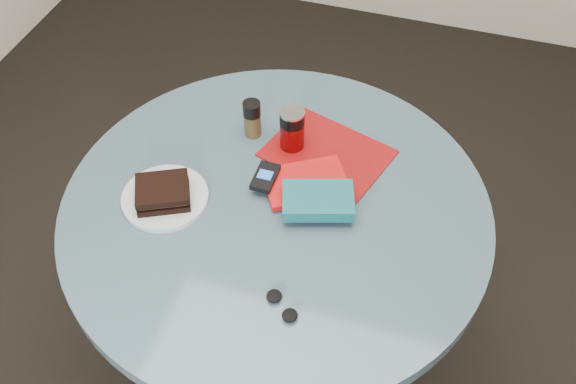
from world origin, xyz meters
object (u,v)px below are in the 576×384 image
(soda_can, at_px, (292,130))
(magazine, at_px, (327,153))
(plate, at_px, (165,198))
(novel, at_px, (318,201))
(mp3_player, at_px, (265,177))
(table, at_px, (277,246))
(headphones, at_px, (282,306))
(sandwich, at_px, (163,193))
(pepper_grinder, at_px, (252,119))
(red_book, at_px, (306,183))

(soda_can, distance_m, magazine, 0.11)
(plate, distance_m, novel, 0.36)
(magazine, relative_size, mp3_player, 3.30)
(table, distance_m, headphones, 0.33)
(table, height_order, sandwich, sandwich)
(pepper_grinder, height_order, red_book, pepper_grinder)
(pepper_grinder, bearing_deg, red_book, -36.47)
(pepper_grinder, xyz_separation_m, mp3_player, (0.09, -0.16, -0.02))
(headphones, bearing_deg, table, 110.81)
(soda_can, xyz_separation_m, novel, (0.12, -0.18, -0.02))
(sandwich, xyz_separation_m, headphones, (0.35, -0.19, -0.03))
(table, bearing_deg, novel, 4.16)
(table, height_order, soda_can, soda_can)
(table, height_order, headphones, headphones)
(novel, bearing_deg, soda_can, 105.30)
(magazine, bearing_deg, mp3_player, -110.68)
(plate, xyz_separation_m, mp3_player, (0.21, 0.11, 0.02))
(magazine, height_order, mp3_player, mp3_player)
(headphones, bearing_deg, sandwich, 151.56)
(soda_can, bearing_deg, plate, -131.74)
(plate, distance_m, red_book, 0.33)
(table, bearing_deg, plate, -165.17)
(soda_can, height_order, novel, soda_can)
(plate, relative_size, magazine, 0.70)
(red_book, bearing_deg, novel, -85.37)
(mp3_player, distance_m, headphones, 0.34)
(plate, relative_size, headphones, 2.26)
(mp3_player, relative_size, headphones, 0.97)
(sandwich, relative_size, mp3_player, 1.74)
(table, height_order, mp3_player, mp3_player)
(pepper_grinder, relative_size, novel, 0.64)
(plate, xyz_separation_m, novel, (0.35, 0.07, 0.03))
(table, xyz_separation_m, headphones, (0.10, -0.26, 0.17))
(soda_can, bearing_deg, novel, -57.18)
(magazine, relative_size, headphones, 3.22)
(table, xyz_separation_m, novel, (0.10, 0.01, 0.20))
(mp3_player, bearing_deg, magazine, 51.95)
(sandwich, bearing_deg, pepper_grinder, 67.08)
(table, distance_m, mp3_player, 0.20)
(magazine, bearing_deg, sandwich, -122.80)
(red_book, bearing_deg, magazine, 48.82)
(soda_can, relative_size, red_book, 0.60)
(soda_can, relative_size, magazine, 0.40)
(magazine, bearing_deg, headphones, -69.18)
(sandwich, xyz_separation_m, red_book, (0.30, 0.15, -0.02))
(red_book, xyz_separation_m, novel, (0.05, -0.06, 0.02))
(table, distance_m, magazine, 0.26)
(sandwich, xyz_separation_m, soda_can, (0.23, 0.27, 0.02))
(table, bearing_deg, red_book, 54.48)
(red_book, bearing_deg, plate, 173.23)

